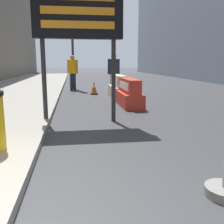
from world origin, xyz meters
TOP-DOWN VIEW (x-y plane):
  - message_board at (0.70, 4.02)m, footprint 2.08×0.36m
  - jersey_barrier_red_striped at (2.32, 6.11)m, footprint 0.60×1.69m
  - jersey_barrier_cream at (2.32, 8.17)m, footprint 0.58×1.85m
  - traffic_cone_near at (3.15, 10.42)m, footprint 0.39×0.39m
  - traffic_cone_mid at (2.79, 10.21)m, footprint 0.36×0.36m
  - traffic_cone_far at (1.44, 9.34)m, footprint 0.32×0.32m
  - traffic_light_near_curb at (0.57, 11.91)m, footprint 0.28×0.44m
  - pedestrian_worker at (0.54, 11.20)m, footprint 0.53×0.47m
  - pedestrian_passerby at (2.35, 9.65)m, footprint 0.53×0.50m

SIDE VIEW (x-z plane):
  - traffic_cone_far at x=1.44m, z-range -0.01..0.57m
  - traffic_cone_mid at x=2.79m, z-range -0.01..0.63m
  - traffic_cone_near at x=3.15m, z-range -0.01..0.68m
  - jersey_barrier_red_striped at x=2.32m, z-range -0.05..0.82m
  - jersey_barrier_cream at x=2.32m, z-range -0.05..0.83m
  - pedestrian_worker at x=0.54m, z-range 0.16..1.87m
  - pedestrian_passerby at x=2.35m, z-range 0.16..1.91m
  - message_board at x=0.70m, z-range 0.88..4.01m
  - traffic_light_near_curb at x=0.57m, z-range 0.96..5.30m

